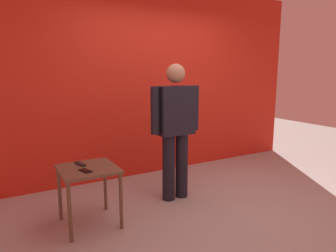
% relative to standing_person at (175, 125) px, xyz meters
% --- Properties ---
extents(ground_plane, '(12.00, 12.00, 0.00)m').
position_rel_standing_person_xyz_m(ground_plane, '(0.30, -0.60, -0.92)').
color(ground_plane, '#9E9991').
extents(back_wall_red, '(5.17, 0.12, 2.82)m').
position_rel_standing_person_xyz_m(back_wall_red, '(0.30, 1.08, 0.49)').
color(back_wall_red, red).
rests_on(back_wall_red, ground_plane).
extents(standing_person, '(0.65, 0.24, 1.65)m').
position_rel_standing_person_xyz_m(standing_person, '(0.00, 0.00, 0.00)').
color(standing_person, black).
rests_on(standing_person, ground_plane).
extents(side_table, '(0.55, 0.55, 0.61)m').
position_rel_standing_person_xyz_m(side_table, '(-1.10, -0.14, -0.40)').
color(side_table, brown).
rests_on(side_table, ground_plane).
extents(cell_phone, '(0.11, 0.16, 0.01)m').
position_rel_standing_person_xyz_m(cell_phone, '(-1.16, -0.24, -0.31)').
color(cell_phone, black).
rests_on(cell_phone, side_table).
extents(tv_remote, '(0.08, 0.18, 0.02)m').
position_rel_standing_person_xyz_m(tv_remote, '(-1.15, -0.02, -0.30)').
color(tv_remote, black).
rests_on(tv_remote, side_table).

